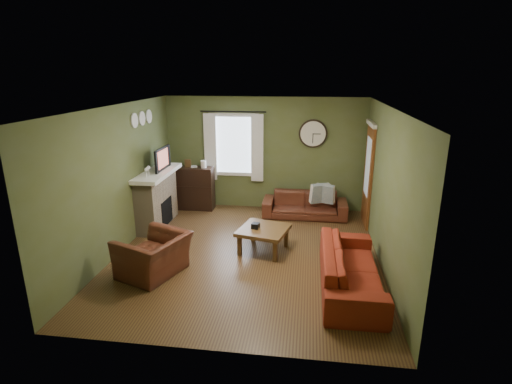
# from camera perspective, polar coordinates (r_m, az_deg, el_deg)

# --- Properties ---
(floor) EXTENTS (4.60, 5.20, 0.00)m
(floor) POSITION_cam_1_polar(r_m,az_deg,el_deg) (7.26, -1.22, -8.85)
(floor) COLOR #4F361E
(floor) RESTS_ON ground
(ceiling) EXTENTS (4.60, 5.20, 0.00)m
(ceiling) POSITION_cam_1_polar(r_m,az_deg,el_deg) (6.55, -1.36, 12.06)
(ceiling) COLOR white
(ceiling) RESTS_ON ground
(wall_left) EXTENTS (0.00, 5.20, 2.60)m
(wall_left) POSITION_cam_1_polar(r_m,az_deg,el_deg) (7.49, -18.96, 1.65)
(wall_left) COLOR #4F5B32
(wall_left) RESTS_ON ground
(wall_right) EXTENTS (0.00, 5.20, 2.60)m
(wall_right) POSITION_cam_1_polar(r_m,az_deg,el_deg) (6.83, 18.14, 0.30)
(wall_right) COLOR #4F5B32
(wall_right) RESTS_ON ground
(wall_back) EXTENTS (4.60, 0.00, 2.60)m
(wall_back) POSITION_cam_1_polar(r_m,az_deg,el_deg) (9.29, 1.20, 5.46)
(wall_back) COLOR #4F5B32
(wall_back) RESTS_ON ground
(wall_front) EXTENTS (4.60, 0.00, 2.60)m
(wall_front) POSITION_cam_1_polar(r_m,az_deg,el_deg) (4.40, -6.56, -8.27)
(wall_front) COLOR #4F5B32
(wall_front) RESTS_ON ground
(fireplace) EXTENTS (0.40, 1.40, 1.10)m
(fireplace) POSITION_cam_1_polar(r_m,az_deg,el_deg) (8.62, -13.97, -1.15)
(fireplace) COLOR gray
(fireplace) RESTS_ON floor
(firebox) EXTENTS (0.04, 0.60, 0.55)m
(firebox) POSITION_cam_1_polar(r_m,az_deg,el_deg) (8.63, -12.68, -2.78)
(firebox) COLOR black
(firebox) RESTS_ON fireplace
(mantel) EXTENTS (0.58, 1.60, 0.08)m
(mantel) POSITION_cam_1_polar(r_m,az_deg,el_deg) (8.45, -14.07, 2.64)
(mantel) COLOR white
(mantel) RESTS_ON fireplace
(tv) EXTENTS (0.08, 0.60, 0.35)m
(tv) POSITION_cam_1_polar(r_m,az_deg,el_deg) (8.53, -13.68, 4.28)
(tv) COLOR black
(tv) RESTS_ON mantel
(tv_screen) EXTENTS (0.02, 0.62, 0.36)m
(tv_screen) POSITION_cam_1_polar(r_m,az_deg,el_deg) (8.49, -13.20, 4.65)
(tv_screen) COLOR #994C3F
(tv_screen) RESTS_ON mantel
(medallion_left) EXTENTS (0.28, 0.28, 0.03)m
(medallion_left) POSITION_cam_1_polar(r_m,az_deg,el_deg) (8.01, -16.97, 9.75)
(medallion_left) COLOR white
(medallion_left) RESTS_ON wall_left
(medallion_mid) EXTENTS (0.28, 0.28, 0.03)m
(medallion_mid) POSITION_cam_1_polar(r_m,az_deg,el_deg) (8.33, -15.99, 10.08)
(medallion_mid) COLOR white
(medallion_mid) RESTS_ON wall_left
(medallion_right) EXTENTS (0.28, 0.28, 0.03)m
(medallion_right) POSITION_cam_1_polar(r_m,az_deg,el_deg) (8.65, -15.07, 10.39)
(medallion_right) COLOR white
(medallion_right) RESTS_ON wall_left
(window_pane) EXTENTS (1.00, 0.02, 1.30)m
(window_pane) POSITION_cam_1_polar(r_m,az_deg,el_deg) (9.34, -3.11, 6.75)
(window_pane) COLOR silver
(window_pane) RESTS_ON wall_back
(curtain_rod) EXTENTS (0.03, 0.03, 1.50)m
(curtain_rod) POSITION_cam_1_polar(r_m,az_deg,el_deg) (9.13, -3.31, 11.39)
(curtain_rod) COLOR black
(curtain_rod) RESTS_ON wall_back
(curtain_left) EXTENTS (0.28, 0.04, 1.55)m
(curtain_left) POSITION_cam_1_polar(r_m,az_deg,el_deg) (9.37, -6.55, 6.38)
(curtain_left) COLOR white
(curtain_left) RESTS_ON wall_back
(curtain_right) EXTENTS (0.28, 0.04, 1.55)m
(curtain_right) POSITION_cam_1_polar(r_m,az_deg,el_deg) (9.16, 0.18, 6.26)
(curtain_right) COLOR white
(curtain_right) RESTS_ON wall_back
(wall_clock) EXTENTS (0.64, 0.06, 0.64)m
(wall_clock) POSITION_cam_1_polar(r_m,az_deg,el_deg) (9.10, 8.15, 8.24)
(wall_clock) COLOR white
(wall_clock) RESTS_ON wall_back
(door) EXTENTS (0.05, 0.90, 2.10)m
(door) POSITION_cam_1_polar(r_m,az_deg,el_deg) (8.65, 15.72, 2.24)
(door) COLOR brown
(door) RESTS_ON floor
(bookshelf) EXTENTS (0.85, 0.36, 1.00)m
(bookshelf) POSITION_cam_1_polar(r_m,az_deg,el_deg) (9.48, -8.61, 0.53)
(bookshelf) COLOR black
(bookshelf) RESTS_ON floor
(book) EXTENTS (0.21, 0.24, 0.02)m
(book) POSITION_cam_1_polar(r_m,az_deg,el_deg) (9.40, -9.31, 3.25)
(book) COLOR #53381C
(book) RESTS_ON bookshelf
(sofa_brown) EXTENTS (1.86, 0.73, 0.54)m
(sofa_brown) POSITION_cam_1_polar(r_m,az_deg,el_deg) (9.01, 6.97, -1.83)
(sofa_brown) COLOR #4C2216
(sofa_brown) RESTS_ON floor
(pillow_left) EXTENTS (0.45, 0.30, 0.43)m
(pillow_left) POSITION_cam_1_polar(r_m,az_deg,el_deg) (8.94, 9.11, -0.19)
(pillow_left) COLOR #88969F
(pillow_left) RESTS_ON sofa_brown
(pillow_right) EXTENTS (0.43, 0.28, 0.42)m
(pillow_right) POSITION_cam_1_polar(r_m,az_deg,el_deg) (8.93, 9.83, -0.24)
(pillow_right) COLOR #88969F
(pillow_right) RESTS_ON sofa_brown
(sofa_red) EXTENTS (0.85, 2.18, 0.64)m
(sofa_red) POSITION_cam_1_polar(r_m,az_deg,el_deg) (6.26, 13.37, -10.56)
(sofa_red) COLOR maroon
(sofa_red) RESTS_ON floor
(armchair) EXTENTS (1.19, 1.27, 0.66)m
(armchair) POSITION_cam_1_polar(r_m,az_deg,el_deg) (6.67, -14.39, -8.73)
(armchair) COLOR #4C2216
(armchair) RESTS_ON floor
(coffee_table) EXTENTS (1.00, 1.00, 0.44)m
(coffee_table) POSITION_cam_1_polar(r_m,az_deg,el_deg) (7.29, 1.09, -6.81)
(coffee_table) COLOR #53381C
(coffee_table) RESTS_ON floor
(tissue_box) EXTENTS (0.15, 0.15, 0.10)m
(tissue_box) POSITION_cam_1_polar(r_m,az_deg,el_deg) (7.22, -0.07, -5.51)
(tissue_box) COLOR black
(tissue_box) RESTS_ON coffee_table
(wine_glass_a) EXTENTS (0.07, 0.07, 0.20)m
(wine_glass_a) POSITION_cam_1_polar(r_m,az_deg,el_deg) (7.93, -15.40, 2.63)
(wine_glass_a) COLOR white
(wine_glass_a) RESTS_ON mantel
(wine_glass_b) EXTENTS (0.07, 0.07, 0.21)m
(wine_glass_b) POSITION_cam_1_polar(r_m,az_deg,el_deg) (8.03, -15.08, 2.89)
(wine_glass_b) COLOR white
(wine_glass_b) RESTS_ON mantel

